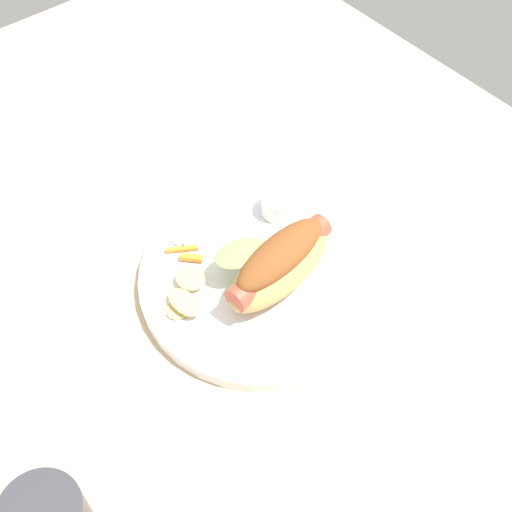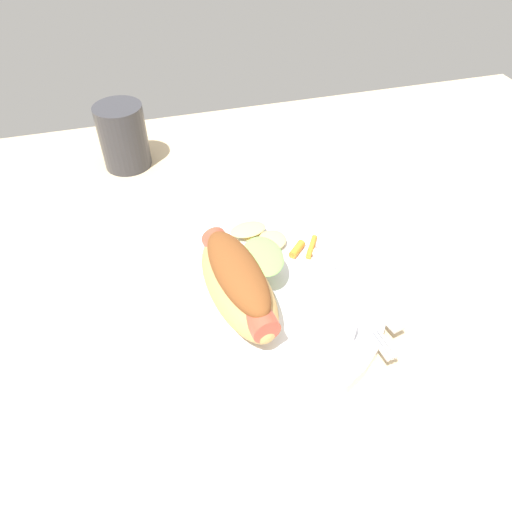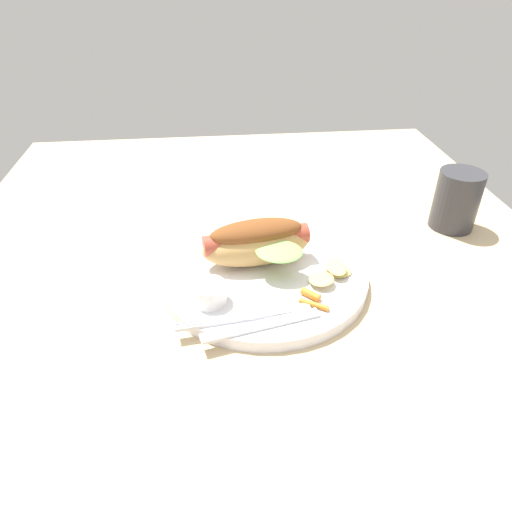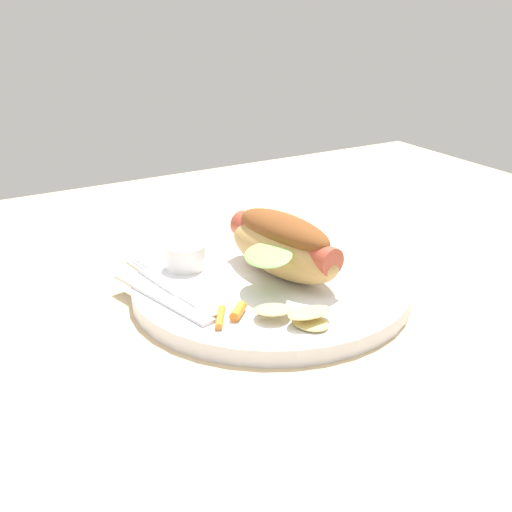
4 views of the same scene
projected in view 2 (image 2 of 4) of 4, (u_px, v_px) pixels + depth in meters
ground_plane at (284, 309)px, 52.09cm from camera, size 120.00×90.00×1.80cm
plate at (255, 299)px, 50.82cm from camera, size 27.42×27.42×1.60cm
hot_dog at (237, 278)px, 47.49cm from camera, size 10.07×15.27×6.24cm
sauce_ramekin at (333, 329)px, 45.49cm from camera, size 4.23×4.23×2.50cm
fork at (348, 296)px, 49.79cm from camera, size 3.11×15.93×0.40cm
knife at (357, 284)px, 51.13cm from camera, size 4.46×14.05×0.36cm
chips_pile at (256, 234)px, 56.20cm from camera, size 6.26×6.45×1.39cm
carrot_garnish at (303, 248)px, 54.83cm from camera, size 4.26×3.44×0.92cm
drinking_cup at (123, 137)px, 67.75cm from camera, size 6.78×6.78×9.23cm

